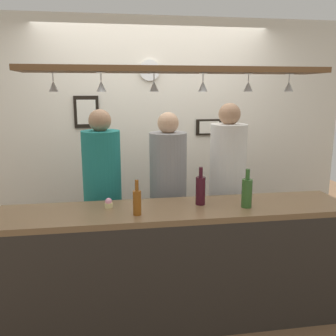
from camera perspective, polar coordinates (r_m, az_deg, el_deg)
ground_plane at (r=3.54m, az=0.27°, el=-19.15°), size 8.00×8.00×0.00m
back_wall at (r=4.14m, az=-2.19°, el=4.71°), size 4.40×0.06×2.60m
bar_counter at (r=2.79m, az=1.99°, el=-13.05°), size 2.70×0.55×0.95m
overhead_glass_rack at (r=2.73m, az=1.37°, el=15.04°), size 2.20×0.36×0.04m
hanging_wineglass_far_left at (r=2.78m, az=-17.42°, el=12.15°), size 0.07×0.07×0.13m
hanging_wineglass_left at (r=2.62m, az=-10.35°, el=12.53°), size 0.07×0.07×0.13m
hanging_wineglass_center_left at (r=2.72m, az=-2.19°, el=12.69°), size 0.07×0.07×0.13m
hanging_wineglass_center at (r=2.71m, az=5.46°, el=12.65°), size 0.07×0.07×0.13m
hanging_wineglass_center_right at (r=2.86m, az=12.38°, el=12.40°), size 0.07×0.07×0.13m
hanging_wineglass_right at (r=3.00m, az=18.29°, el=12.05°), size 0.07×0.07×0.13m
person_left_teal_shirt at (r=3.34m, az=-10.19°, el=-2.42°), size 0.34×0.34×1.67m
person_middle_grey_shirt at (r=3.39m, az=0.01°, el=-2.39°), size 0.34×0.34×1.64m
person_right_white_patterned_shirt at (r=3.51m, az=9.23°, el=-1.20°), size 0.34×0.34×1.72m
bottle_beer_amber_tall at (r=2.64m, az=-4.84°, el=-5.22°), size 0.06×0.06×0.26m
bottle_champagne_green at (r=2.86m, az=12.18°, el=-3.71°), size 0.08×0.08×0.30m
bottle_wine_dark_red at (r=2.88m, az=5.08°, el=-3.41°), size 0.08×0.08×0.30m
cupcake at (r=2.84m, az=-9.23°, el=-5.45°), size 0.06×0.06×0.08m
picture_frame_caricature at (r=4.05m, az=-12.58°, el=8.52°), size 0.26×0.02×0.34m
picture_frame_lower_pair at (r=4.21m, az=6.41°, el=6.34°), size 0.30×0.02×0.18m
wall_clock at (r=4.06m, az=-2.90°, el=14.96°), size 0.22×0.03×0.22m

